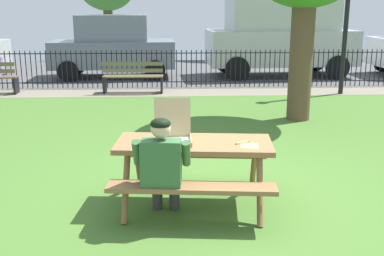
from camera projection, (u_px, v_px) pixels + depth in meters
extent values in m
cube|color=#47712C|center=(207.00, 148.00, 7.87)|extent=(28.00, 11.70, 0.02)
cube|color=gray|center=(193.00, 92.00, 12.84)|extent=(28.00, 1.40, 0.01)
cube|color=#515154|center=(187.00, 71.00, 16.76)|extent=(28.00, 6.70, 0.01)
cube|color=olive|center=(194.00, 144.00, 5.47)|extent=(1.86, 0.93, 0.06)
cube|color=olive|center=(192.00, 188.00, 4.97)|extent=(1.82, 0.45, 0.05)
cube|color=olive|center=(196.00, 153.00, 6.13)|extent=(1.82, 0.45, 0.05)
cylinder|color=olive|center=(126.00, 187.00, 5.21)|extent=(0.11, 0.44, 0.74)
cylinder|color=olive|center=(138.00, 163.00, 6.01)|extent=(0.11, 0.44, 0.74)
cylinder|color=olive|center=(260.00, 190.00, 5.14)|extent=(0.11, 0.44, 0.74)
cylinder|color=olive|center=(254.00, 165.00, 5.94)|extent=(0.11, 0.44, 0.74)
cube|color=tan|center=(173.00, 142.00, 5.42)|extent=(0.43, 0.43, 0.01)
cube|color=silver|center=(173.00, 142.00, 5.42)|extent=(0.40, 0.40, 0.00)
cube|color=tan|center=(173.00, 145.00, 5.21)|extent=(0.43, 0.01, 0.04)
cube|color=tan|center=(173.00, 135.00, 5.61)|extent=(0.43, 0.01, 0.04)
cube|color=tan|center=(155.00, 140.00, 5.40)|extent=(0.01, 0.43, 0.04)
cube|color=tan|center=(191.00, 140.00, 5.42)|extent=(0.01, 0.43, 0.04)
cube|color=tan|center=(172.00, 116.00, 5.57)|extent=(0.43, 0.11, 0.42)
pyramid|color=#F9D56E|center=(249.00, 145.00, 5.32)|extent=(0.27, 0.28, 0.01)
cube|color=tan|center=(243.00, 142.00, 5.40)|extent=(0.18, 0.13, 0.02)
cylinder|color=#383838|center=(157.00, 191.00, 5.45)|extent=(0.12, 0.12, 0.44)
cylinder|color=#383838|center=(155.00, 177.00, 5.18)|extent=(0.19, 0.43, 0.15)
cylinder|color=#383838|center=(174.00, 191.00, 5.44)|extent=(0.12, 0.12, 0.44)
cylinder|color=#383838|center=(173.00, 178.00, 5.18)|extent=(0.19, 0.43, 0.15)
cube|color=#386638|center=(161.00, 164.00, 4.92)|extent=(0.44, 0.26, 0.52)
cylinder|color=#386638|center=(137.00, 153.00, 4.95)|extent=(0.11, 0.22, 0.31)
cylinder|color=#386638|center=(186.00, 153.00, 4.93)|extent=(0.11, 0.22, 0.31)
sphere|color=beige|center=(161.00, 128.00, 4.84)|extent=(0.21, 0.21, 0.21)
ellipsoid|color=black|center=(161.00, 124.00, 4.82)|extent=(0.21, 0.20, 0.12)
cylinder|color=black|center=(191.00, 53.00, 13.27)|extent=(23.45, 0.03, 0.03)
cylinder|color=black|center=(191.00, 82.00, 13.48)|extent=(23.45, 0.03, 0.03)
cylinder|color=black|center=(1.00, 70.00, 13.15)|extent=(0.02, 0.02, 1.06)
cylinder|color=black|center=(6.00, 70.00, 13.15)|extent=(0.02, 0.02, 1.06)
cylinder|color=black|center=(11.00, 70.00, 13.16)|extent=(0.02, 0.02, 1.06)
cylinder|color=black|center=(16.00, 70.00, 13.17)|extent=(0.02, 0.02, 1.06)
cylinder|color=black|center=(21.00, 70.00, 13.17)|extent=(0.02, 0.02, 1.06)
cylinder|color=black|center=(26.00, 70.00, 13.18)|extent=(0.02, 0.02, 1.06)
cylinder|color=black|center=(31.00, 70.00, 13.18)|extent=(0.02, 0.02, 1.06)
cylinder|color=black|center=(36.00, 70.00, 13.19)|extent=(0.02, 0.02, 1.06)
cylinder|color=black|center=(42.00, 70.00, 13.20)|extent=(0.02, 0.02, 1.06)
cylinder|color=black|center=(47.00, 70.00, 13.20)|extent=(0.02, 0.02, 1.06)
cylinder|color=black|center=(52.00, 70.00, 13.21)|extent=(0.02, 0.02, 1.06)
cylinder|color=black|center=(57.00, 70.00, 13.22)|extent=(0.02, 0.02, 1.06)
cylinder|color=black|center=(62.00, 70.00, 13.22)|extent=(0.02, 0.02, 1.06)
cylinder|color=black|center=(67.00, 70.00, 13.23)|extent=(0.02, 0.02, 1.06)
cylinder|color=black|center=(72.00, 69.00, 13.23)|extent=(0.02, 0.02, 1.06)
cylinder|color=black|center=(77.00, 69.00, 13.24)|extent=(0.02, 0.02, 1.06)
cylinder|color=black|center=(82.00, 69.00, 13.25)|extent=(0.02, 0.02, 1.06)
cylinder|color=black|center=(87.00, 69.00, 13.25)|extent=(0.02, 0.02, 1.06)
cylinder|color=black|center=(92.00, 69.00, 13.26)|extent=(0.02, 0.02, 1.06)
cylinder|color=black|center=(97.00, 69.00, 13.27)|extent=(0.02, 0.02, 1.06)
cylinder|color=black|center=(102.00, 69.00, 13.27)|extent=(0.02, 0.02, 1.06)
cylinder|color=black|center=(107.00, 69.00, 13.28)|extent=(0.02, 0.02, 1.06)
cylinder|color=black|center=(112.00, 69.00, 13.28)|extent=(0.02, 0.02, 1.06)
cylinder|color=black|center=(117.00, 69.00, 13.29)|extent=(0.02, 0.02, 1.06)
cylinder|color=black|center=(122.00, 69.00, 13.30)|extent=(0.02, 0.02, 1.06)
cylinder|color=black|center=(127.00, 69.00, 13.30)|extent=(0.02, 0.02, 1.06)
cylinder|color=black|center=(132.00, 69.00, 13.31)|extent=(0.02, 0.02, 1.06)
cylinder|color=black|center=(137.00, 69.00, 13.31)|extent=(0.02, 0.02, 1.06)
cylinder|color=black|center=(142.00, 69.00, 13.32)|extent=(0.02, 0.02, 1.06)
cylinder|color=black|center=(147.00, 69.00, 13.33)|extent=(0.02, 0.02, 1.06)
cylinder|color=black|center=(152.00, 69.00, 13.33)|extent=(0.02, 0.02, 1.06)
cylinder|color=black|center=(157.00, 69.00, 13.34)|extent=(0.02, 0.02, 1.06)
cylinder|color=black|center=(162.00, 69.00, 13.35)|extent=(0.02, 0.02, 1.06)
cylinder|color=black|center=(167.00, 69.00, 13.35)|extent=(0.02, 0.02, 1.06)
cylinder|color=black|center=(172.00, 69.00, 13.36)|extent=(0.02, 0.02, 1.06)
cylinder|color=black|center=(177.00, 69.00, 13.36)|extent=(0.02, 0.02, 1.06)
cylinder|color=black|center=(182.00, 69.00, 13.37)|extent=(0.02, 0.02, 1.06)
cylinder|color=black|center=(186.00, 69.00, 13.38)|extent=(0.02, 0.02, 1.06)
cylinder|color=black|center=(191.00, 69.00, 13.38)|extent=(0.02, 0.02, 1.06)
cylinder|color=black|center=(196.00, 69.00, 13.39)|extent=(0.02, 0.02, 1.06)
cylinder|color=black|center=(201.00, 69.00, 13.39)|extent=(0.02, 0.02, 1.06)
cylinder|color=black|center=(206.00, 69.00, 13.40)|extent=(0.02, 0.02, 1.06)
cylinder|color=black|center=(211.00, 69.00, 13.41)|extent=(0.02, 0.02, 1.06)
cylinder|color=black|center=(216.00, 69.00, 13.41)|extent=(0.02, 0.02, 1.06)
cylinder|color=black|center=(221.00, 69.00, 13.42)|extent=(0.02, 0.02, 1.06)
cylinder|color=black|center=(226.00, 69.00, 13.43)|extent=(0.02, 0.02, 1.06)
cylinder|color=black|center=(231.00, 69.00, 13.43)|extent=(0.02, 0.02, 1.06)
cylinder|color=black|center=(236.00, 68.00, 13.44)|extent=(0.02, 0.02, 1.06)
cylinder|color=black|center=(240.00, 68.00, 13.44)|extent=(0.02, 0.02, 1.06)
cylinder|color=black|center=(245.00, 68.00, 13.45)|extent=(0.02, 0.02, 1.06)
cylinder|color=black|center=(250.00, 68.00, 13.46)|extent=(0.02, 0.02, 1.06)
cylinder|color=black|center=(255.00, 68.00, 13.46)|extent=(0.02, 0.02, 1.06)
cylinder|color=black|center=(260.00, 68.00, 13.47)|extent=(0.02, 0.02, 1.06)
cylinder|color=black|center=(265.00, 68.00, 13.48)|extent=(0.02, 0.02, 1.06)
cylinder|color=black|center=(270.00, 68.00, 13.48)|extent=(0.02, 0.02, 1.06)
cylinder|color=black|center=(274.00, 68.00, 13.49)|extent=(0.02, 0.02, 1.06)
cylinder|color=black|center=(279.00, 68.00, 13.49)|extent=(0.02, 0.02, 1.06)
cylinder|color=black|center=(284.00, 68.00, 13.50)|extent=(0.02, 0.02, 1.06)
cylinder|color=black|center=(289.00, 68.00, 13.51)|extent=(0.02, 0.02, 1.06)
cylinder|color=black|center=(294.00, 68.00, 13.51)|extent=(0.02, 0.02, 1.06)
cylinder|color=black|center=(299.00, 68.00, 13.52)|extent=(0.02, 0.02, 1.06)
cylinder|color=black|center=(303.00, 68.00, 13.52)|extent=(0.02, 0.02, 1.06)
cylinder|color=black|center=(308.00, 68.00, 13.53)|extent=(0.02, 0.02, 1.06)
cylinder|color=black|center=(313.00, 68.00, 13.54)|extent=(0.02, 0.02, 1.06)
cylinder|color=black|center=(318.00, 68.00, 13.54)|extent=(0.02, 0.02, 1.06)
cylinder|color=black|center=(323.00, 68.00, 13.55)|extent=(0.02, 0.02, 1.06)
cylinder|color=black|center=(328.00, 68.00, 13.56)|extent=(0.02, 0.02, 1.06)
cylinder|color=black|center=(332.00, 68.00, 13.56)|extent=(0.02, 0.02, 1.06)
cylinder|color=black|center=(337.00, 68.00, 13.57)|extent=(0.02, 0.02, 1.06)
cylinder|color=black|center=(342.00, 68.00, 13.57)|extent=(0.02, 0.02, 1.06)
cylinder|color=black|center=(347.00, 68.00, 13.58)|extent=(0.02, 0.02, 1.06)
cylinder|color=black|center=(351.00, 68.00, 13.59)|extent=(0.02, 0.02, 1.06)
cylinder|color=black|center=(356.00, 68.00, 13.59)|extent=(0.02, 0.02, 1.06)
cylinder|color=black|center=(361.00, 68.00, 13.60)|extent=(0.02, 0.02, 1.06)
cylinder|color=black|center=(366.00, 68.00, 13.60)|extent=(0.02, 0.02, 1.06)
cylinder|color=black|center=(371.00, 68.00, 13.61)|extent=(0.02, 0.02, 1.06)
cylinder|color=black|center=(375.00, 68.00, 13.62)|extent=(0.02, 0.02, 1.06)
cylinder|color=black|center=(380.00, 68.00, 13.62)|extent=(0.02, 0.02, 1.06)
cube|color=black|center=(16.00, 85.00, 12.51)|extent=(0.08, 0.44, 0.44)
cube|color=#716446|center=(134.00, 76.00, 12.73)|extent=(1.60, 0.13, 0.04)
cube|color=#716446|center=(133.00, 76.00, 12.59)|extent=(1.60, 0.13, 0.04)
cube|color=#716446|center=(133.00, 77.00, 12.46)|extent=(1.60, 0.13, 0.04)
cube|color=#716446|center=(132.00, 71.00, 12.35)|extent=(1.60, 0.08, 0.11)
cube|color=#716446|center=(132.00, 64.00, 12.31)|extent=(1.60, 0.08, 0.11)
cube|color=black|center=(162.00, 85.00, 12.62)|extent=(0.06, 0.44, 0.44)
cube|color=black|center=(105.00, 85.00, 12.58)|extent=(0.06, 0.44, 0.44)
cylinder|color=#8C72A5|center=(1.00, 63.00, 12.34)|extent=(0.10, 0.21, 0.31)
cylinder|color=black|center=(346.00, 20.00, 12.03)|extent=(0.12, 0.12, 3.85)
cylinder|color=brown|center=(301.00, 61.00, 9.48)|extent=(0.47, 0.47, 2.41)
cube|color=slate|center=(114.00, 54.00, 15.18)|extent=(3.95, 1.84, 0.84)
cube|color=slate|center=(112.00, 28.00, 14.97)|extent=(2.25, 1.58, 0.80)
cube|color=#262D38|center=(135.00, 28.00, 15.02)|extent=(0.09, 1.46, 0.68)
cylinder|color=black|center=(155.00, 70.00, 14.56)|extent=(0.64, 0.13, 0.64)
cylinder|color=black|center=(155.00, 64.00, 16.22)|extent=(0.64, 0.13, 0.64)
cylinder|color=black|center=(68.00, 71.00, 14.36)|extent=(0.64, 0.13, 0.64)
cylinder|color=black|center=(77.00, 64.00, 16.02)|extent=(0.64, 0.13, 0.64)
cube|color=#B5BDB5|center=(280.00, 47.00, 15.37)|extent=(4.81, 2.23, 1.10)
cube|color=#B5BDB5|center=(281.00, 15.00, 15.10)|extent=(3.50, 1.92, 0.96)
cube|color=#262D38|center=(315.00, 15.00, 15.22)|extent=(0.14, 1.67, 0.82)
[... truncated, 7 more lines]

